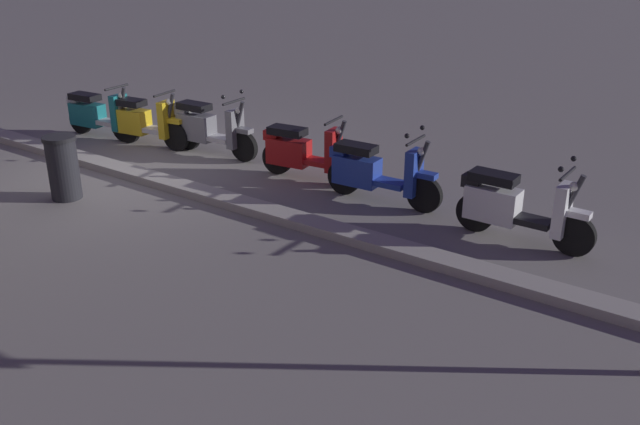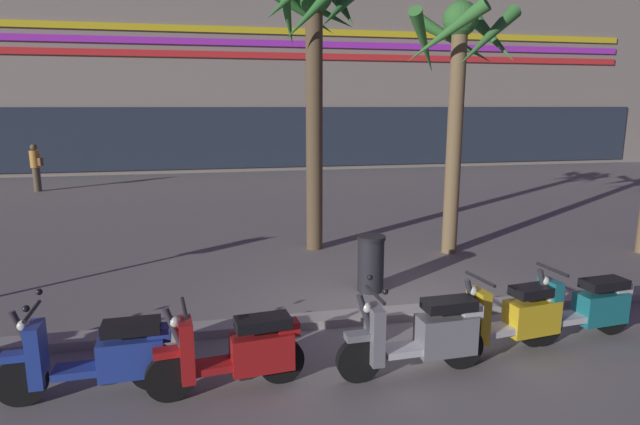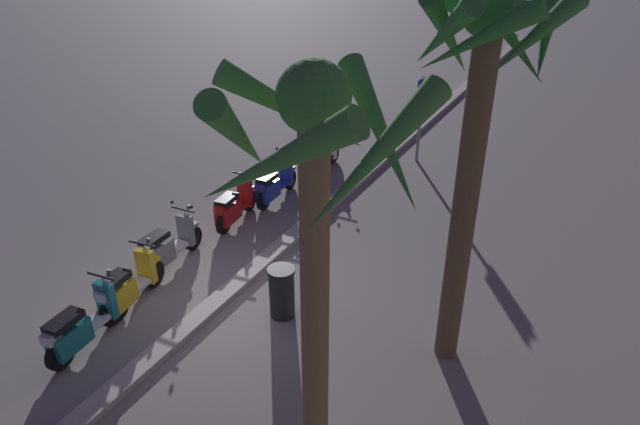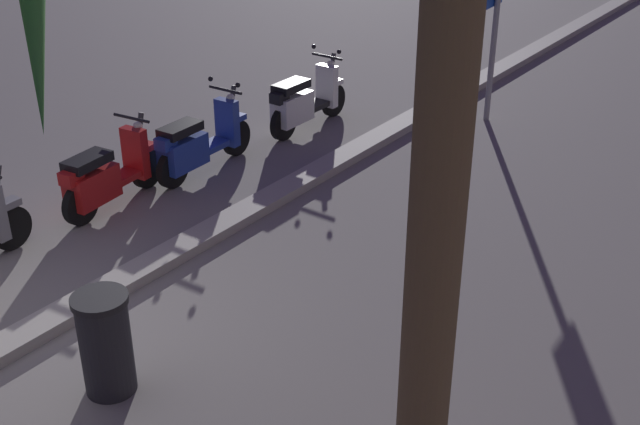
{
  "view_description": "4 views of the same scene",
  "coord_description": "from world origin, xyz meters",
  "px_view_note": "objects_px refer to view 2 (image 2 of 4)",
  "views": [
    {
      "loc": [
        -8.7,
        6.99,
        3.76
      ],
      "look_at": [
        -4.68,
        1.32,
        0.87
      ],
      "focal_mm": 38.97,
      "sensor_mm": 36.0,
      "label": 1
    },
    {
      "loc": [
        -2.62,
        -6.75,
        3.07
      ],
      "look_at": [
        -0.67,
        2.62,
        1.11
      ],
      "focal_mm": 29.42,
      "sensor_mm": 36.0,
      "label": 2
    },
    {
      "loc": [
        6.47,
        5.55,
        6.07
      ],
      "look_at": [
        -2.32,
        0.87,
        0.88
      ],
      "focal_mm": 30.83,
      "sensor_mm": 36.0,
      "label": 3
    },
    {
      "loc": [
        3.41,
        6.11,
        4.61
      ],
      "look_at": [
        -2.14,
        2.06,
        1.1
      ],
      "focal_mm": 45.8,
      "sensor_mm": 36.0,
      "label": 4
    }
  ],
  "objects_px": {
    "scooter_blue_mid_rear": "(102,357)",
    "pedestrian_window_shopping": "(36,166)",
    "scooter_teal_gap_after_mid": "(584,307)",
    "palm_tree_mid_walkway": "(459,67)",
    "scooter_red_last_in_row": "(239,352)",
    "palm_tree_far_corner": "(314,47)",
    "scooter_yellow_second_in_line": "(515,317)",
    "scooter_grey_tail_end": "(424,335)",
    "litter_bin": "(371,263)"
  },
  "relations": [
    {
      "from": "scooter_blue_mid_rear",
      "to": "pedestrian_window_shopping",
      "type": "height_order",
      "value": "pedestrian_window_shopping"
    },
    {
      "from": "scooter_red_last_in_row",
      "to": "scooter_teal_gap_after_mid",
      "type": "distance_m",
      "value": 4.58
    },
    {
      "from": "scooter_yellow_second_in_line",
      "to": "scooter_teal_gap_after_mid",
      "type": "bearing_deg",
      "value": 7.02
    },
    {
      "from": "palm_tree_mid_walkway",
      "to": "litter_bin",
      "type": "relative_size",
      "value": 5.34
    },
    {
      "from": "scooter_red_last_in_row",
      "to": "scooter_grey_tail_end",
      "type": "relative_size",
      "value": 0.95
    },
    {
      "from": "scooter_teal_gap_after_mid",
      "to": "palm_tree_mid_walkway",
      "type": "height_order",
      "value": "palm_tree_mid_walkway"
    },
    {
      "from": "scooter_blue_mid_rear",
      "to": "scooter_grey_tail_end",
      "type": "height_order",
      "value": "same"
    },
    {
      "from": "palm_tree_mid_walkway",
      "to": "pedestrian_window_shopping",
      "type": "xyz_separation_m",
      "value": [
        -11.13,
        10.58,
        -2.9
      ]
    },
    {
      "from": "scooter_grey_tail_end",
      "to": "scooter_teal_gap_after_mid",
      "type": "relative_size",
      "value": 1.02
    },
    {
      "from": "scooter_teal_gap_after_mid",
      "to": "litter_bin",
      "type": "height_order",
      "value": "scooter_teal_gap_after_mid"
    },
    {
      "from": "palm_tree_mid_walkway",
      "to": "litter_bin",
      "type": "bearing_deg",
      "value": -140.63
    },
    {
      "from": "scooter_grey_tail_end",
      "to": "pedestrian_window_shopping",
      "type": "relative_size",
      "value": 1.05
    },
    {
      "from": "scooter_teal_gap_after_mid",
      "to": "litter_bin",
      "type": "xyz_separation_m",
      "value": [
        -2.23,
        2.36,
        0.05
      ]
    },
    {
      "from": "palm_tree_far_corner",
      "to": "scooter_red_last_in_row",
      "type": "bearing_deg",
      "value": -109.29
    },
    {
      "from": "scooter_grey_tail_end",
      "to": "palm_tree_mid_walkway",
      "type": "distance_m",
      "value": 6.34
    },
    {
      "from": "scooter_yellow_second_in_line",
      "to": "palm_tree_far_corner",
      "type": "relative_size",
      "value": 0.31
    },
    {
      "from": "scooter_grey_tail_end",
      "to": "palm_tree_far_corner",
      "type": "distance_m",
      "value": 6.77
    },
    {
      "from": "scooter_teal_gap_after_mid",
      "to": "palm_tree_far_corner",
      "type": "height_order",
      "value": "palm_tree_far_corner"
    },
    {
      "from": "scooter_teal_gap_after_mid",
      "to": "palm_tree_mid_walkway",
      "type": "distance_m",
      "value": 5.46
    },
    {
      "from": "scooter_blue_mid_rear",
      "to": "pedestrian_window_shopping",
      "type": "relative_size",
      "value": 1.07
    },
    {
      "from": "palm_tree_far_corner",
      "to": "palm_tree_mid_walkway",
      "type": "bearing_deg",
      "value": -17.83
    },
    {
      "from": "scooter_yellow_second_in_line",
      "to": "litter_bin",
      "type": "relative_size",
      "value": 1.83
    },
    {
      "from": "scooter_teal_gap_after_mid",
      "to": "palm_tree_mid_walkway",
      "type": "bearing_deg",
      "value": 88.31
    },
    {
      "from": "scooter_teal_gap_after_mid",
      "to": "palm_tree_mid_walkway",
      "type": "relative_size",
      "value": 0.35
    },
    {
      "from": "scooter_teal_gap_after_mid",
      "to": "scooter_red_last_in_row",
      "type": "bearing_deg",
      "value": -175.53
    },
    {
      "from": "scooter_blue_mid_rear",
      "to": "scooter_red_last_in_row",
      "type": "distance_m",
      "value": 1.44
    },
    {
      "from": "scooter_red_last_in_row",
      "to": "palm_tree_far_corner",
      "type": "distance_m",
      "value": 6.99
    },
    {
      "from": "scooter_grey_tail_end",
      "to": "scooter_teal_gap_after_mid",
      "type": "xyz_separation_m",
      "value": [
        2.45,
        0.44,
        -0.03
      ]
    },
    {
      "from": "palm_tree_far_corner",
      "to": "palm_tree_mid_walkway",
      "type": "height_order",
      "value": "palm_tree_far_corner"
    },
    {
      "from": "scooter_grey_tail_end",
      "to": "palm_tree_far_corner",
      "type": "height_order",
      "value": "palm_tree_far_corner"
    },
    {
      "from": "palm_tree_far_corner",
      "to": "litter_bin",
      "type": "bearing_deg",
      "value": -81.91
    },
    {
      "from": "scooter_blue_mid_rear",
      "to": "scooter_yellow_second_in_line",
      "type": "xyz_separation_m",
      "value": [
        4.9,
        0.04,
        0.0
      ]
    },
    {
      "from": "pedestrian_window_shopping",
      "to": "scooter_blue_mid_rear",
      "type": "bearing_deg",
      "value": -71.64
    },
    {
      "from": "scooter_teal_gap_after_mid",
      "to": "pedestrian_window_shopping",
      "type": "relative_size",
      "value": 1.03
    },
    {
      "from": "scooter_red_last_in_row",
      "to": "pedestrian_window_shopping",
      "type": "bearing_deg",
      "value": 112.87
    },
    {
      "from": "pedestrian_window_shopping",
      "to": "palm_tree_mid_walkway",
      "type": "bearing_deg",
      "value": -43.56
    },
    {
      "from": "scooter_yellow_second_in_line",
      "to": "litter_bin",
      "type": "bearing_deg",
      "value": 114.25
    },
    {
      "from": "scooter_grey_tail_end",
      "to": "pedestrian_window_shopping",
      "type": "bearing_deg",
      "value": 119.17
    },
    {
      "from": "scooter_red_last_in_row",
      "to": "palm_tree_mid_walkway",
      "type": "bearing_deg",
      "value": 44.73
    },
    {
      "from": "pedestrian_window_shopping",
      "to": "palm_tree_far_corner",
      "type": "bearing_deg",
      "value": -49.2
    },
    {
      "from": "palm_tree_mid_walkway",
      "to": "litter_bin",
      "type": "height_order",
      "value": "palm_tree_mid_walkway"
    },
    {
      "from": "scooter_yellow_second_in_line",
      "to": "scooter_teal_gap_after_mid",
      "type": "relative_size",
      "value": 0.98
    },
    {
      "from": "scooter_yellow_second_in_line",
      "to": "palm_tree_mid_walkway",
      "type": "bearing_deg",
      "value": 74.47
    },
    {
      "from": "scooter_blue_mid_rear",
      "to": "scooter_grey_tail_end",
      "type": "xyz_separation_m",
      "value": [
        3.55,
        -0.25,
        0.02
      ]
    },
    {
      "from": "scooter_blue_mid_rear",
      "to": "scooter_grey_tail_end",
      "type": "bearing_deg",
      "value": -4.11
    },
    {
      "from": "scooter_blue_mid_rear",
      "to": "palm_tree_mid_walkway",
      "type": "height_order",
      "value": "palm_tree_mid_walkway"
    },
    {
      "from": "scooter_teal_gap_after_mid",
      "to": "palm_tree_far_corner",
      "type": "relative_size",
      "value": 0.31
    },
    {
      "from": "scooter_red_last_in_row",
      "to": "scooter_yellow_second_in_line",
      "type": "xyz_separation_m",
      "value": [
        3.47,
        0.22,
        0.01
      ]
    },
    {
      "from": "pedestrian_window_shopping",
      "to": "scooter_grey_tail_end",
      "type": "bearing_deg",
      "value": -60.83
    },
    {
      "from": "scooter_red_last_in_row",
      "to": "scooter_yellow_second_in_line",
      "type": "relative_size",
      "value": 0.99
    }
  ]
}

